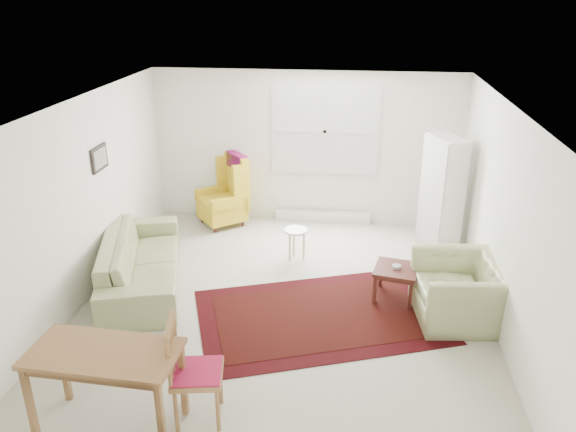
# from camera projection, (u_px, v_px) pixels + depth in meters

# --- Properties ---
(room) EXTENTS (5.04, 5.54, 2.51)m
(room) POSITION_uv_depth(u_px,v_px,m) (289.00, 203.00, 6.83)
(room) COLOR #BEB7A2
(room) RESTS_ON ground
(rug) EXTENTS (3.34, 2.72, 0.03)m
(rug) POSITION_uv_depth(u_px,v_px,m) (320.00, 315.00, 6.79)
(rug) COLOR black
(rug) RESTS_ON ground
(sofa) EXTENTS (1.58, 2.55, 0.96)m
(sofa) POSITION_uv_depth(u_px,v_px,m) (140.00, 251.00, 7.36)
(sofa) COLOR #929966
(sofa) RESTS_ON ground
(armchair) EXTENTS (1.10, 1.22, 0.87)m
(armchair) POSITION_uv_depth(u_px,v_px,m) (460.00, 285.00, 6.63)
(armchair) COLOR #929966
(armchair) RESTS_ON ground
(wingback_chair) EXTENTS (0.99, 0.98, 1.18)m
(wingback_chair) POSITION_uv_depth(u_px,v_px,m) (221.00, 191.00, 9.20)
(wingback_chair) COLOR gold
(wingback_chair) RESTS_ON ground
(coffee_table) EXTENTS (0.62, 0.62, 0.43)m
(coffee_table) POSITION_uv_depth(u_px,v_px,m) (395.00, 283.00, 7.13)
(coffee_table) COLOR #471B15
(coffee_table) RESTS_ON ground
(stool) EXTENTS (0.40, 0.40, 0.46)m
(stool) POSITION_uv_depth(u_px,v_px,m) (296.00, 243.00, 8.17)
(stool) COLOR white
(stool) RESTS_ON ground
(cabinet) EXTENTS (0.60, 0.78, 1.72)m
(cabinet) POSITION_uv_depth(u_px,v_px,m) (442.00, 194.00, 8.28)
(cabinet) COLOR silver
(cabinet) RESTS_ON ground
(desk) EXTENTS (1.32, 0.71, 0.82)m
(desk) POSITION_uv_depth(u_px,v_px,m) (109.00, 390.00, 4.95)
(desk) COLOR olive
(desk) RESTS_ON ground
(desk_chair) EXTENTS (0.52, 0.52, 1.03)m
(desk_chair) POSITION_uv_depth(u_px,v_px,m) (197.00, 371.00, 5.02)
(desk_chair) COLOR olive
(desk_chair) RESTS_ON ground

